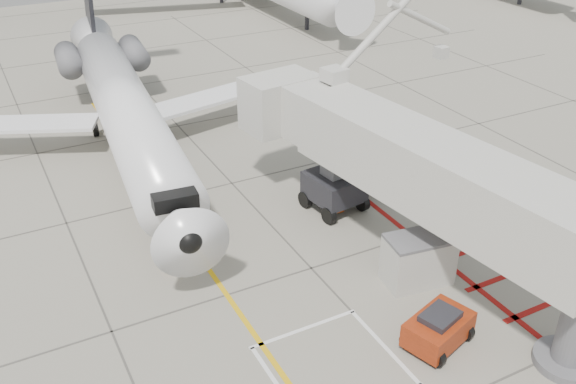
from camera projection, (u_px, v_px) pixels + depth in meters
ground_plane at (367, 328)px, 22.49m from camera, size 260.00×260.00×0.00m
regional_jet at (130, 96)px, 30.92m from camera, size 27.52×33.27×8.12m
jet_bridge at (436, 189)px, 23.68m from camera, size 11.09×19.46×7.39m
pushback_tug at (438, 328)px, 21.49m from camera, size 2.68×2.11×1.37m
baggage_cart at (370, 176)px, 31.02m from camera, size 2.34×1.80×1.31m
ground_power_unit at (418, 259)px, 24.39m from camera, size 2.70×1.80×2.00m
cone_nose at (171, 267)px, 25.26m from camera, size 0.35×0.35×0.49m
cone_side at (339, 206)px, 29.33m from camera, size 0.39×0.39×0.54m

